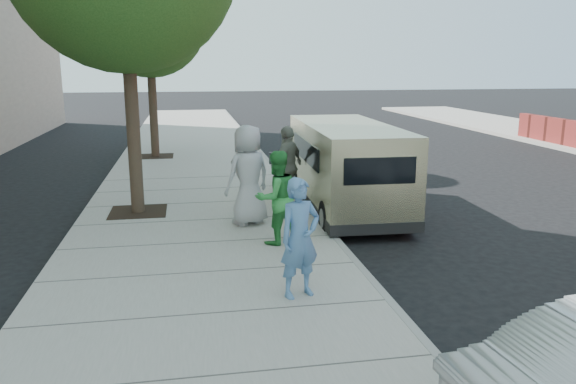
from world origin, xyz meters
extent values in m
plane|color=black|center=(0.00, 0.00, 0.00)|extent=(120.00, 120.00, 0.00)
cube|color=gray|center=(-1.00, 0.00, 0.07)|extent=(5.00, 60.00, 0.15)
cube|color=gray|center=(1.44, 0.00, 0.07)|extent=(0.12, 60.00, 0.16)
cube|color=black|center=(-2.30, 2.40, 0.15)|extent=(1.20, 1.20, 0.01)
cylinder|color=#38281E|center=(-2.30, 2.40, 2.13)|extent=(0.28, 0.28, 3.96)
cube|color=black|center=(-2.30, 10.00, 0.15)|extent=(1.20, 1.20, 0.01)
cylinder|color=#38281E|center=(-2.30, 10.00, 1.91)|extent=(0.28, 0.28, 3.52)
sphere|color=#214B19|center=(-2.30, 10.00, 4.71)|extent=(3.80, 3.80, 3.80)
sphere|color=#214B19|center=(-1.70, 9.60, 5.21)|extent=(2.85, 2.85, 2.85)
sphere|color=#214B19|center=(-2.80, 10.50, 5.01)|extent=(2.66, 2.66, 2.66)
cylinder|color=gray|center=(0.52, 0.93, 0.73)|extent=(0.06, 0.06, 1.15)
cube|color=gray|center=(0.52, 0.93, 1.34)|extent=(0.23, 0.08, 0.08)
cube|color=#2D2D30|center=(0.43, 0.94, 1.49)|extent=(0.13, 0.11, 0.23)
cube|color=#2D2D30|center=(0.61, 0.93, 1.49)|extent=(0.13, 0.11, 0.23)
cube|color=beige|center=(2.30, 2.19, 1.08)|extent=(1.95, 4.92, 1.79)
cube|color=beige|center=(2.38, 4.84, 0.64)|extent=(1.67, 0.55, 0.77)
cube|color=black|center=(2.22, -0.26, 1.40)|extent=(1.35, 0.06, 0.50)
cylinder|color=black|center=(1.56, 3.81, 0.34)|extent=(0.26, 0.69, 0.68)
cylinder|color=black|center=(3.14, 3.76, 0.34)|extent=(0.26, 0.69, 0.68)
cylinder|color=black|center=(1.45, 0.51, 0.34)|extent=(0.26, 0.69, 0.68)
cylinder|color=black|center=(3.04, 0.46, 0.34)|extent=(0.26, 0.69, 0.68)
imported|color=#517EAD|center=(0.26, -2.64, 0.98)|extent=(0.71, 0.59, 1.66)
imported|color=green|center=(0.32, -0.27, 0.98)|extent=(0.99, 0.88, 1.67)
imported|color=#A7A6A9|center=(-0.03, 1.05, 1.14)|extent=(1.15, 1.01, 1.99)
imported|color=gray|center=(1.00, 2.34, 1.06)|extent=(1.02, 1.10, 1.81)
camera|label=1|loc=(-1.18, -9.77, 3.29)|focal=35.00mm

